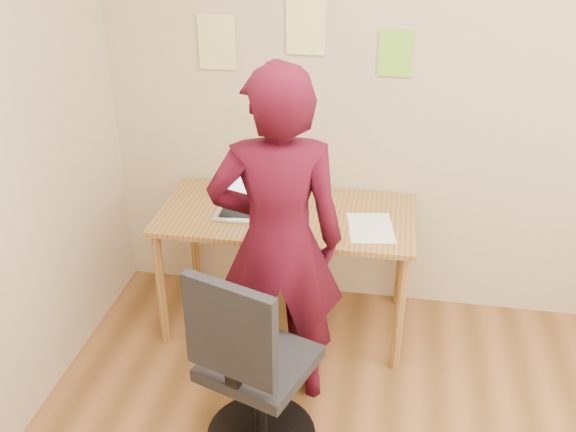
% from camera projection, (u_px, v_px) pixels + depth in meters
% --- Properties ---
extents(room, '(3.58, 3.58, 2.78)m').
position_uv_depth(room, '(418.00, 259.00, 1.93)').
color(room, brown).
rests_on(room, ground).
extents(desk, '(1.40, 0.70, 0.74)m').
position_uv_depth(desk, '(287.00, 226.00, 3.56)').
color(desk, olive).
rests_on(desk, ground).
extents(laptop, '(0.33, 0.29, 0.23)m').
position_uv_depth(laptop, '(247.00, 202.00, 3.51)').
color(laptop, silver).
rests_on(laptop, desk).
extents(paper_sheet, '(0.28, 0.36, 0.00)m').
position_uv_depth(paper_sheet, '(371.00, 228.00, 3.36)').
color(paper_sheet, white).
rests_on(paper_sheet, desk).
extents(phone, '(0.07, 0.12, 0.01)m').
position_uv_depth(phone, '(335.00, 235.00, 3.29)').
color(phone, black).
rests_on(phone, desk).
extents(wall_note_left, '(0.21, 0.00, 0.30)m').
position_uv_depth(wall_note_left, '(217.00, 42.00, 3.51)').
color(wall_note_left, '#EEE78E').
rests_on(wall_note_left, room).
extents(wall_note_mid, '(0.21, 0.00, 0.30)m').
position_uv_depth(wall_note_mid, '(306.00, 26.00, 3.39)').
color(wall_note_mid, '#EEE78E').
rests_on(wall_note_mid, room).
extents(wall_note_right, '(0.18, 0.00, 0.24)m').
position_uv_depth(wall_note_right, '(396.00, 54.00, 3.37)').
color(wall_note_right, '#83DE32').
rests_on(wall_note_right, room).
extents(office_chair, '(0.56, 0.57, 0.99)m').
position_uv_depth(office_chair, '(252.00, 377.00, 2.81)').
color(office_chair, black).
rests_on(office_chair, ground).
extents(person, '(0.70, 0.53, 1.73)m').
position_uv_depth(person, '(278.00, 244.00, 2.97)').
color(person, '#3C0817').
rests_on(person, ground).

